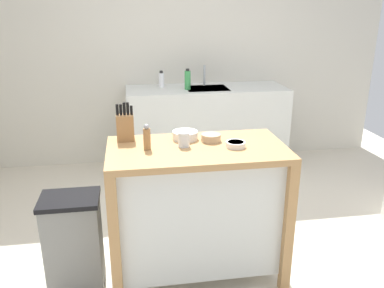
% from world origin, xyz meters
% --- Properties ---
extents(ground_plane, '(5.82, 5.82, 0.00)m').
position_xyz_m(ground_plane, '(0.00, 0.00, 0.00)').
color(ground_plane, beige).
rests_on(ground_plane, ground).
extents(wall_back, '(4.82, 0.10, 2.60)m').
position_xyz_m(wall_back, '(0.00, 2.12, 1.30)').
color(wall_back, beige).
rests_on(wall_back, ground).
extents(kitchen_island, '(1.11, 0.60, 0.91)m').
position_xyz_m(kitchen_island, '(-0.11, -0.10, 0.51)').
color(kitchen_island, '#AD7F4C').
rests_on(kitchen_island, ground).
extents(knife_block, '(0.11, 0.09, 0.25)m').
position_xyz_m(knife_block, '(-0.55, 0.10, 1.00)').
color(knife_block, '#9E7042').
rests_on(knife_block, kitchen_island).
extents(bowl_ceramic_wide, '(0.13, 0.13, 0.05)m').
position_xyz_m(bowl_ceramic_wide, '(-0.01, -0.00, 0.93)').
color(bowl_ceramic_wide, tan).
rests_on(bowl_ceramic_wide, kitchen_island).
extents(bowl_ceramic_small, '(0.17, 0.17, 0.05)m').
position_xyz_m(bowl_ceramic_small, '(-0.17, 0.06, 0.94)').
color(bowl_ceramic_small, silver).
rests_on(bowl_ceramic_small, kitchen_island).
extents(bowl_stoneware_deep, '(0.12, 0.12, 0.03)m').
position_xyz_m(bowl_stoneware_deep, '(0.12, -0.14, 0.93)').
color(bowl_stoneware_deep, silver).
rests_on(bowl_stoneware_deep, kitchen_island).
extents(drinking_cup, '(0.07, 0.07, 0.09)m').
position_xyz_m(drinking_cup, '(-0.19, -0.08, 0.95)').
color(drinking_cup, silver).
rests_on(drinking_cup, kitchen_island).
extents(pepper_grinder, '(0.04, 0.04, 0.16)m').
position_xyz_m(pepper_grinder, '(-0.42, -0.09, 0.98)').
color(pepper_grinder, '#9E7042').
rests_on(pepper_grinder, kitchen_island).
extents(trash_bin, '(0.36, 0.28, 0.63)m').
position_xyz_m(trash_bin, '(-0.91, -0.10, 0.32)').
color(trash_bin, slate).
rests_on(trash_bin, ground).
extents(sink_counter, '(1.72, 0.60, 0.90)m').
position_xyz_m(sink_counter, '(0.31, 1.77, 0.45)').
color(sink_counter, silver).
rests_on(sink_counter, ground).
extents(sink_faucet, '(0.02, 0.02, 0.22)m').
position_xyz_m(sink_faucet, '(0.31, 1.91, 1.01)').
color(sink_faucet, '#B7BCC1').
rests_on(sink_faucet, sink_counter).
extents(bottle_dish_soap, '(0.06, 0.06, 0.18)m').
position_xyz_m(bottle_dish_soap, '(-0.17, 1.88, 0.98)').
color(bottle_dish_soap, white).
rests_on(bottle_dish_soap, sink_counter).
extents(bottle_spray_cleaner, '(0.06, 0.06, 0.22)m').
position_xyz_m(bottle_spray_cleaner, '(0.09, 1.71, 1.00)').
color(bottle_spray_cleaner, green).
rests_on(bottle_spray_cleaner, sink_counter).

